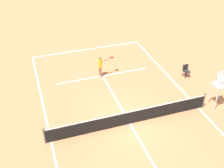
# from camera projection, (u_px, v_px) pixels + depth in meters

# --- Properties ---
(ground_plane) EXTENTS (60.00, 60.00, 0.00)m
(ground_plane) POSITION_uv_depth(u_px,v_px,m) (130.00, 124.00, 17.23)
(ground_plane) COLOR #D37A4C
(court_lines) EXTENTS (9.56, 20.72, 0.01)m
(court_lines) POSITION_uv_depth(u_px,v_px,m) (130.00, 124.00, 17.23)
(court_lines) COLOR white
(court_lines) RESTS_ON ground
(tennis_net) EXTENTS (10.16, 0.10, 1.07)m
(tennis_net) POSITION_uv_depth(u_px,v_px,m) (130.00, 117.00, 16.96)
(tennis_net) COLOR #4C4C51
(tennis_net) RESTS_ON ground
(player_serving) EXTENTS (1.31, 0.57, 1.70)m
(player_serving) POSITION_uv_depth(u_px,v_px,m) (101.00, 64.00, 21.11)
(player_serving) COLOR #9E704C
(player_serving) RESTS_ON ground
(tennis_ball) EXTENTS (0.07, 0.07, 0.07)m
(tennis_ball) POSITION_uv_depth(u_px,v_px,m) (87.00, 83.00, 20.82)
(tennis_ball) COLOR #CCE033
(tennis_ball) RESTS_ON ground
(umpire_chair) EXTENTS (0.80, 0.80, 2.41)m
(umpire_chair) POSITION_uv_depth(u_px,v_px,m) (220.00, 84.00, 17.87)
(umpire_chair) COLOR silver
(umpire_chair) RESTS_ON ground
(courtside_chair_mid) EXTENTS (0.44, 0.46, 0.95)m
(courtside_chair_mid) POSITION_uv_depth(u_px,v_px,m) (186.00, 70.00, 21.37)
(courtside_chair_mid) COLOR #262626
(courtside_chair_mid) RESTS_ON ground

